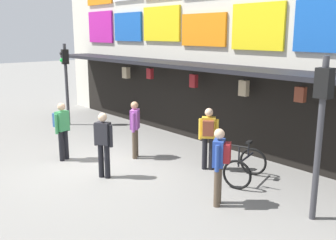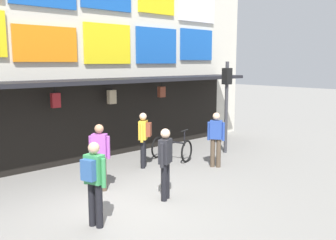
% 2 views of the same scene
% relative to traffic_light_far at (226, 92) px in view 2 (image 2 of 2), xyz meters
% --- Properties ---
extents(ground_plane, '(80.00, 80.00, 0.00)m').
position_rel_traffic_light_far_xyz_m(ground_plane, '(-5.40, -1.63, -2.14)').
color(ground_plane, gray).
extents(shopfront, '(18.00, 2.60, 8.00)m').
position_rel_traffic_light_far_xyz_m(shopfront, '(-5.40, 2.94, 1.82)').
color(shopfront, beige).
rests_on(shopfront, ground).
extents(traffic_light_far, '(0.29, 0.33, 3.20)m').
position_rel_traffic_light_far_xyz_m(traffic_light_far, '(0.00, 0.00, 0.00)').
color(traffic_light_far, '#38383D').
rests_on(traffic_light_far, ground).
extents(bicycle_parked, '(1.04, 1.32, 1.05)m').
position_rel_traffic_light_far_xyz_m(bicycle_parked, '(-2.10, 0.52, -1.75)').
color(bicycle_parked, black).
rests_on(bicycle_parked, ground).
extents(pedestrian_in_green, '(0.47, 0.48, 1.68)m').
position_rel_traffic_light_far_xyz_m(pedestrian_in_green, '(-1.64, -0.95, -1.16)').
color(pedestrian_in_green, brown).
rests_on(pedestrian_in_green, ground).
extents(pedestrian_in_purple, '(0.48, 0.47, 1.68)m').
position_rel_traffic_light_far_xyz_m(pedestrian_in_purple, '(-3.30, 0.46, -1.16)').
color(pedestrian_in_purple, black).
rests_on(pedestrian_in_purple, ground).
extents(pedestrian_in_yellow, '(0.40, 0.42, 1.68)m').
position_rel_traffic_light_far_xyz_m(pedestrian_in_yellow, '(-5.40, -0.42, -1.19)').
color(pedestrian_in_yellow, brown).
rests_on(pedestrian_in_yellow, ground).
extents(pedestrian_in_blue, '(0.43, 0.51, 1.68)m').
position_rel_traffic_light_far_xyz_m(pedestrian_in_blue, '(-6.59, -2.13, -1.16)').
color(pedestrian_in_blue, black).
rests_on(pedestrian_in_blue, ground).
extents(pedestrian_in_black, '(0.48, 0.36, 1.68)m').
position_rel_traffic_light_far_xyz_m(pedestrian_in_black, '(-4.61, -1.96, -1.19)').
color(pedestrian_in_black, black).
rests_on(pedestrian_in_black, ground).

